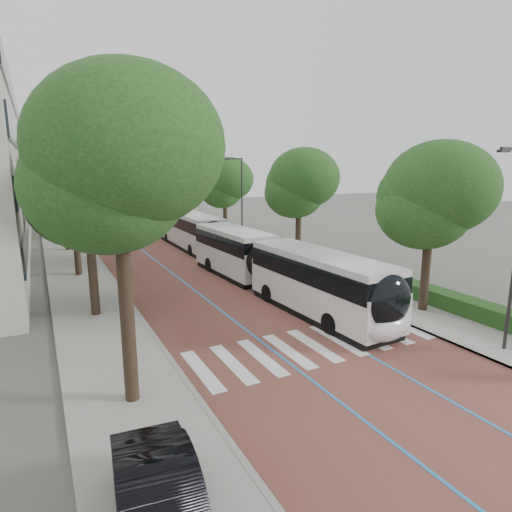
{
  "coord_description": "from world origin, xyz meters",
  "views": [
    {
      "loc": [
        -9.65,
        -12.88,
        7.43
      ],
      "look_at": [
        1.18,
        8.27,
        2.4
      ],
      "focal_mm": 30.0,
      "sensor_mm": 36.0,
      "label": 1
    }
  ],
  "objects": [
    {
      "name": "ground",
      "position": [
        0.0,
        0.0,
        0.0
      ],
      "size": [
        160.0,
        160.0,
        0.0
      ],
      "primitive_type": "plane",
      "color": "#51544C",
      "rests_on": "ground"
    },
    {
      "name": "road",
      "position": [
        0.0,
        40.0,
        0.01
      ],
      "size": [
        11.0,
        140.0,
        0.02
      ],
      "primitive_type": "cube",
      "color": "brown",
      "rests_on": "ground"
    },
    {
      "name": "sidewalk_left",
      "position": [
        -7.5,
        40.0,
        0.06
      ],
      "size": [
        4.0,
        140.0,
        0.12
      ],
      "primitive_type": "cube",
      "color": "#9B9892",
      "rests_on": "ground"
    },
    {
      "name": "sidewalk_right",
      "position": [
        7.5,
        40.0,
        0.06
      ],
      "size": [
        4.0,
        140.0,
        0.12
      ],
      "primitive_type": "cube",
      "color": "#9B9892",
      "rests_on": "ground"
    },
    {
      "name": "kerb_left",
      "position": [
        -5.6,
        40.0,
        0.06
      ],
      "size": [
        0.2,
        140.0,
        0.14
      ],
      "primitive_type": "cube",
      "color": "gray",
      "rests_on": "ground"
    },
    {
      "name": "kerb_right",
      "position": [
        5.6,
        40.0,
        0.06
      ],
      "size": [
        0.2,
        140.0,
        0.14
      ],
      "primitive_type": "cube",
      "color": "gray",
      "rests_on": "ground"
    },
    {
      "name": "zebra_crossing",
      "position": [
        0.2,
        1.0,
        0.03
      ],
      "size": [
        10.55,
        3.6,
        0.01
      ],
      "color": "silver",
      "rests_on": "ground"
    },
    {
      "name": "lane_line_left",
      "position": [
        -1.6,
        40.0,
        0.02
      ],
      "size": [
        0.12,
        126.0,
        0.01
      ],
      "primitive_type": "cube",
      "color": "#2678C1",
      "rests_on": "road"
    },
    {
      "name": "lane_line_right",
      "position": [
        1.6,
        40.0,
        0.02
      ],
      "size": [
        0.12,
        126.0,
        0.01
      ],
      "primitive_type": "cube",
      "color": "#2678C1",
      "rests_on": "road"
    },
    {
      "name": "hedge",
      "position": [
        9.1,
        0.0,
        0.52
      ],
      "size": [
        1.2,
        14.0,
        0.8
      ],
      "primitive_type": "cube",
      "color": "#163A14",
      "rests_on": "sidewalk_right"
    },
    {
      "name": "streetlight_far",
      "position": [
        6.62,
        22.0,
        4.82
      ],
      "size": [
        1.82,
        0.2,
        8.0
      ],
      "color": "#2B2B2E",
      "rests_on": "sidewalk_right"
    },
    {
      "name": "lamp_post_left",
      "position": [
        -6.1,
        8.0,
        4.12
      ],
      "size": [
        0.14,
        0.14,
        8.0
      ],
      "primitive_type": "cylinder",
      "color": "#2B2B2E",
      "rests_on": "sidewalk_left"
    },
    {
      "name": "trees_left",
      "position": [
        -7.5,
        27.13,
        7.0
      ],
      "size": [
        6.31,
        60.92,
        10.12
      ],
      "color": "black",
      "rests_on": "ground"
    },
    {
      "name": "trees_right",
      "position": [
        7.7,
        23.97,
        5.98
      ],
      "size": [
        6.02,
        47.73,
        9.08
      ],
      "color": "black",
      "rests_on": "ground"
    },
    {
      "name": "lead_bus",
      "position": [
        2.42,
        7.87,
        1.63
      ],
      "size": [
        3.35,
        18.49,
        3.2
      ],
      "rotation": [
        0.0,
        0.0,
        0.05
      ],
      "color": "black",
      "rests_on": "ground"
    },
    {
      "name": "bus_queued_0",
      "position": [
        2.68,
        24.02,
        1.62
      ],
      "size": [
        2.57,
        12.4,
        3.2
      ],
      "rotation": [
        0.0,
        0.0,
        -0.0
      ],
      "color": "silver",
      "rests_on": "ground"
    },
    {
      "name": "bus_queued_1",
      "position": [
        2.33,
        36.73,
        1.62
      ],
      "size": [
        3.13,
        12.51,
        3.2
      ],
      "rotation": [
        0.0,
        0.0,
        0.05
      ],
      "color": "silver",
      "rests_on": "ground"
    },
    {
      "name": "bus_queued_2",
      "position": [
        3.1,
        49.88,
        1.62
      ],
      "size": [
        3.06,
        12.5,
        3.2
      ],
      "rotation": [
        0.0,
        0.0,
        -0.04
      ],
      "color": "silver",
      "rests_on": "ground"
    },
    {
      "name": "bus_queued_3",
      "position": [
        2.72,
        63.97,
        1.62
      ],
      "size": [
        2.59,
        12.41,
        3.2
      ],
      "rotation": [
        0.0,
        0.0,
        -0.0
      ],
      "color": "silver",
      "rests_on": "ground"
    },
    {
      "name": "parked_car",
      "position": [
        -8.06,
        -5.67,
        0.89
      ],
      "size": [
        2.08,
        4.83,
        1.55
      ],
      "primitive_type": "imported",
      "rotation": [
        0.0,
        0.0,
        -0.1
      ],
      "color": "black",
      "rests_on": "sidewalk_left"
    }
  ]
}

